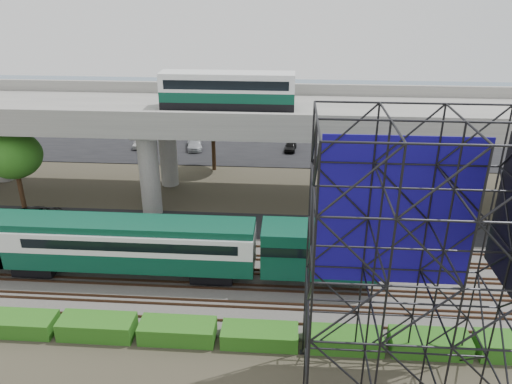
{
  "coord_description": "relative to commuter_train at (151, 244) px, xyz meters",
  "views": [
    {
      "loc": [
        2.49,
        -28.11,
        20.59
      ],
      "look_at": [
        0.03,
        6.0,
        5.38
      ],
      "focal_mm": 35.0,
      "sensor_mm": 36.0,
      "label": 1
    }
  ],
  "objects": [
    {
      "name": "hedge_strip",
      "position": [
        8.17,
        -6.3,
        -2.32
      ],
      "size": [
        34.6,
        1.8,
        1.2
      ],
      "color": "#1E5313",
      "rests_on": "ground"
    },
    {
      "name": "suv",
      "position": [
        -12.61,
        8.19,
        -2.17
      ],
      "size": [
        4.86,
        3.0,
        1.25
      ],
      "primitive_type": "imported",
      "rotation": [
        0.0,
        0.0,
        1.79
      ],
      "color": "black",
      "rests_on": "service_road"
    },
    {
      "name": "rail_tracks",
      "position": [
        7.16,
        -0.0,
        -2.6
      ],
      "size": [
        90.0,
        9.52,
        0.16
      ],
      "color": "#472D1E",
      "rests_on": "ballast_bed"
    },
    {
      "name": "harbor_water",
      "position": [
        7.16,
        54.0,
        -2.87
      ],
      "size": [
        140.0,
        40.0,
        0.03
      ],
      "primitive_type": "cube",
      "color": "slate",
      "rests_on": "ground"
    },
    {
      "name": "ground",
      "position": [
        7.16,
        -2.0,
        -2.88
      ],
      "size": [
        140.0,
        140.0,
        0.0
      ],
      "primitive_type": "plane",
      "color": "#474233",
      "rests_on": "ground"
    },
    {
      "name": "trees",
      "position": [
        2.5,
        14.17,
        2.69
      ],
      "size": [
        40.94,
        16.94,
        7.69
      ],
      "color": "#382314",
      "rests_on": "ground"
    },
    {
      "name": "ballast_bed",
      "position": [
        7.16,
        0.0,
        -2.78
      ],
      "size": [
        90.0,
        12.0,
        0.2
      ],
      "primitive_type": "cube",
      "color": "slate",
      "rests_on": "ground"
    },
    {
      "name": "parked_cars",
      "position": [
        8.43,
        31.43,
        -2.2
      ],
      "size": [
        34.14,
        9.58,
        1.3
      ],
      "color": "#BBBBBB",
      "rests_on": "parking_lot"
    },
    {
      "name": "parking_lot",
      "position": [
        7.16,
        32.0,
        -2.84
      ],
      "size": [
        90.0,
        18.0,
        0.08
      ],
      "primitive_type": "cube",
      "color": "black",
      "rests_on": "ground"
    },
    {
      "name": "overpass",
      "position": [
        6.92,
        14.0,
        5.33
      ],
      "size": [
        80.0,
        12.0,
        12.4
      ],
      "color": "#9E9B93",
      "rests_on": "ground"
    },
    {
      "name": "commuter_train",
      "position": [
        0.0,
        0.0,
        0.0
      ],
      "size": [
        29.3,
        3.06,
        4.3
      ],
      "color": "black",
      "rests_on": "rail_tracks"
    },
    {
      "name": "service_road",
      "position": [
        7.16,
        8.5,
        -2.84
      ],
      "size": [
        90.0,
        5.0,
        0.08
      ],
      "primitive_type": "cube",
      "color": "black",
      "rests_on": "ground"
    },
    {
      "name": "scaffold_tower",
      "position": [
        15.25,
        -9.98,
        4.59
      ],
      "size": [
        9.36,
        6.36,
        15.0
      ],
      "color": "black",
      "rests_on": "ground"
    }
  ]
}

